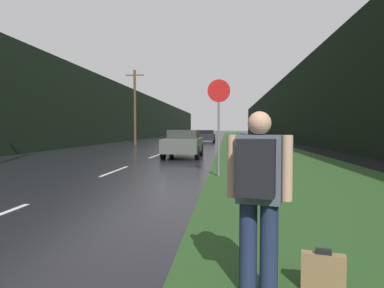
# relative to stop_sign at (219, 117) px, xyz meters

# --- Properties ---
(grass_verge) EXTENTS (6.00, 240.00, 0.02)m
(grass_verge) POSITION_rel_stop_sign_xyz_m (2.65, 28.53, -1.91)
(grass_verge) COLOR #26471E
(grass_verge) RESTS_ON ground_plane
(lane_stripe_c) EXTENTS (0.12, 3.00, 0.01)m
(lane_stripe_c) POSITION_rel_stop_sign_xyz_m (-3.78, 1.14, -1.91)
(lane_stripe_c) COLOR silver
(lane_stripe_c) RESTS_ON ground_plane
(lane_stripe_d) EXTENTS (0.12, 3.00, 0.01)m
(lane_stripe_d) POSITION_rel_stop_sign_xyz_m (-3.78, 8.14, -1.91)
(lane_stripe_d) COLOR silver
(lane_stripe_d) RESTS_ON ground_plane
(treeline_far_side) EXTENTS (2.00, 140.00, 6.88)m
(treeline_far_side) POSITION_rel_stop_sign_xyz_m (-13.20, 38.53, 1.52)
(treeline_far_side) COLOR black
(treeline_far_side) RESTS_ON ground_plane
(treeline_near_side) EXTENTS (2.00, 140.00, 8.24)m
(treeline_near_side) POSITION_rel_stop_sign_xyz_m (8.65, 38.53, 2.21)
(treeline_near_side) COLOR black
(treeline_near_side) RESTS_ON ground_plane
(utility_pole_far) EXTENTS (1.80, 0.24, 7.23)m
(utility_pole_far) POSITION_rel_stop_sign_xyz_m (-8.63, 21.73, 1.83)
(utility_pole_far) COLOR #4C3823
(utility_pole_far) RESTS_ON ground_plane
(stop_sign) EXTENTS (0.72, 0.07, 3.09)m
(stop_sign) POSITION_rel_stop_sign_xyz_m (0.00, 0.00, 0.00)
(stop_sign) COLOR slate
(stop_sign) RESTS_ON ground_plane
(hitchhiker_with_backpack) EXTENTS (0.57, 0.47, 1.69)m
(hitchhiker_with_backpack) POSITION_rel_stop_sign_xyz_m (0.53, -7.78, -0.94)
(hitchhiker_with_backpack) COLOR #1E2847
(hitchhiker_with_backpack) RESTS_ON ground_plane
(suitcase) EXTENTS (0.41, 0.20, 0.41)m
(suitcase) POSITION_rel_stop_sign_xyz_m (1.15, -7.64, -1.72)
(suitcase) COLOR olive
(suitcase) RESTS_ON ground_plane
(car_passing_near) EXTENTS (1.93, 4.23, 1.47)m
(car_passing_near) POSITION_rel_stop_sign_xyz_m (-2.06, 7.40, -1.16)
(car_passing_near) COLOR #4C514C
(car_passing_near) RESTS_ON ground_plane
(car_passing_far) EXTENTS (2.02, 4.42, 1.40)m
(car_passing_far) POSITION_rel_stop_sign_xyz_m (-2.06, 27.80, -1.20)
(car_passing_far) COLOR black
(car_passing_far) RESTS_ON ground_plane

